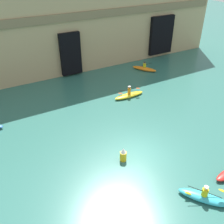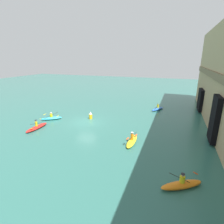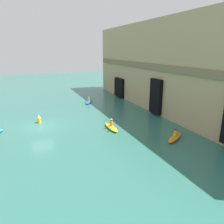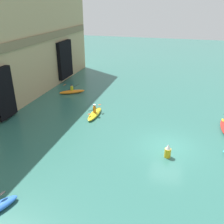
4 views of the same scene
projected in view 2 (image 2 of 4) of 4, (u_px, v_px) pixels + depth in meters
ground_plane at (86, 122)px, 23.84m from camera, size 120.00×120.00×0.00m
kayak_orange at (182, 184)px, 11.72m from camera, size 2.25×2.92×1.23m
kayak_yellow at (132, 141)px, 17.97m from camera, size 3.19×0.78×1.16m
kayak_red at (37, 127)px, 21.50m from camera, size 3.40×0.86×1.17m
kayak_blue at (158, 109)px, 29.32m from camera, size 3.12×2.09×1.11m
kayak_cyan at (51, 118)px, 24.68m from camera, size 2.30×2.69×1.07m
marker_buoy at (91, 116)px, 24.99m from camera, size 0.46×0.46×1.03m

